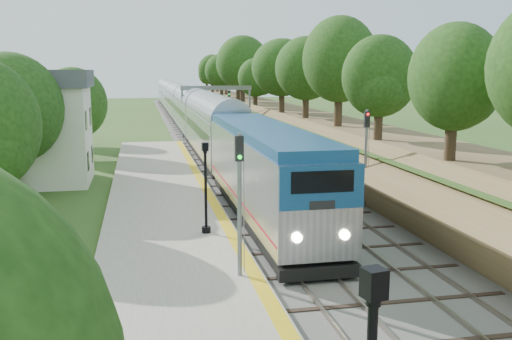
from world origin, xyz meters
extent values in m
cube|color=#4C4944|center=(2.00, 60.00, 0.06)|extent=(9.50, 170.00, 0.12)
cube|color=gray|center=(-0.72, 60.00, 0.20)|extent=(0.08, 170.00, 0.16)
cube|color=gray|center=(0.72, 60.00, 0.20)|extent=(0.08, 170.00, 0.16)
cube|color=gray|center=(3.28, 60.00, 0.20)|extent=(0.08, 170.00, 0.16)
cube|color=gray|center=(4.72, 60.00, 0.20)|extent=(0.08, 170.00, 0.16)
cube|color=gray|center=(-5.20, 16.00, 0.19)|extent=(6.40, 68.00, 0.38)
cube|color=gold|center=(-2.35, 16.00, 0.39)|extent=(0.55, 68.00, 0.01)
cube|color=brown|center=(11.50, 60.00, 1.50)|extent=(9.00, 170.00, 3.00)
cube|color=brown|center=(7.60, 60.00, 1.30)|extent=(4.47, 170.00, 4.54)
cylinder|color=#332316|center=(10.00, 60.00, 4.31)|extent=(0.60, 0.60, 2.62)
sphere|color=#18360E|center=(10.00, 60.00, 7.88)|extent=(5.70, 5.70, 5.70)
cylinder|color=#332316|center=(10.00, 110.00, 4.31)|extent=(0.60, 0.60, 2.62)
sphere|color=#18360E|center=(10.00, 110.00, 7.88)|extent=(5.70, 5.70, 5.70)
cube|color=white|center=(-14.00, 30.00, 3.40)|extent=(8.00, 6.00, 6.80)
cube|color=#494C50|center=(-14.00, 30.00, 7.40)|extent=(8.60, 6.60, 1.20)
cube|color=black|center=(-9.99, 28.20, 1.80)|extent=(0.05, 1.10, 1.30)
cube|color=black|center=(-9.99, 31.80, 1.80)|extent=(0.05, 1.10, 1.30)
cube|color=black|center=(-9.99, 28.20, 4.60)|extent=(0.05, 1.10, 1.30)
cube|color=black|center=(-9.99, 31.80, 4.60)|extent=(0.05, 1.10, 1.30)
cylinder|color=slate|center=(-1.50, 55.00, 3.10)|extent=(0.24, 0.24, 6.20)
cylinder|color=slate|center=(6.50, 55.00, 3.10)|extent=(0.24, 0.24, 6.20)
cube|color=slate|center=(2.50, 55.00, 5.95)|extent=(8.40, 0.25, 0.50)
cube|color=black|center=(0.00, 54.85, 5.20)|extent=(0.30, 0.20, 0.90)
cube|color=black|center=(4.00, 54.85, 5.20)|extent=(0.30, 0.20, 0.90)
cylinder|color=#332316|center=(-12.00, 26.00, 1.22)|extent=(0.60, 0.60, 2.45)
sphere|color=#18360E|center=(-12.00, 26.00, 4.55)|extent=(5.32, 5.32, 5.32)
cylinder|color=#332316|center=(-12.00, 42.00, 1.22)|extent=(0.60, 0.60, 2.45)
sphere|color=#18360E|center=(-12.00, 42.00, 4.55)|extent=(5.32, 5.32, 5.32)
cube|color=black|center=(0.00, 16.91, 0.60)|extent=(2.97, 18.59, 0.65)
cube|color=#B7BAC1|center=(0.00, 16.91, 2.75)|extent=(3.23, 19.37, 3.66)
cube|color=navy|center=(0.00, 16.91, 4.82)|extent=(3.10, 18.59, 0.47)
cube|color=navy|center=(0.00, 7.19, 3.78)|extent=(3.20, 0.10, 1.61)
cube|color=black|center=(0.00, 7.15, 3.99)|extent=(2.37, 0.06, 0.81)
cube|color=#A5101D|center=(0.00, 16.91, 1.52)|extent=(3.25, 18.98, 0.11)
cube|color=#B7BAC1|center=(0.00, 37.95, 2.38)|extent=(3.23, 21.52, 4.20)
cube|color=#B7BAC1|center=(0.00, 60.07, 2.38)|extent=(3.23, 21.52, 4.20)
cube|color=#B7BAC1|center=(0.00, 82.19, 2.38)|extent=(3.23, 21.52, 4.20)
cube|color=#B7BAC1|center=(0.00, 104.31, 2.38)|extent=(3.23, 21.52, 4.20)
cube|color=#B7BAC1|center=(0.00, 126.43, 2.38)|extent=(3.23, 21.52, 4.20)
cube|color=black|center=(-3.22, -4.98, 5.00)|extent=(0.36, 0.36, 0.43)
cube|color=silver|center=(-3.22, -4.98, 5.00)|extent=(0.26, 0.26, 0.33)
cylinder|color=black|center=(-3.48, 13.92, 0.52)|extent=(0.42, 0.42, 0.29)
cylinder|color=black|center=(-3.48, 13.92, 2.40)|extent=(0.13, 0.13, 3.76)
cube|color=black|center=(-3.48, 13.92, 4.48)|extent=(0.30, 0.30, 0.39)
cube|color=silver|center=(-3.48, 13.92, 4.48)|extent=(0.22, 0.22, 0.29)
cylinder|color=slate|center=(-2.90, 7.98, 3.05)|extent=(0.17, 0.17, 5.34)
cube|color=black|center=(-2.90, 7.98, 5.17)|extent=(0.31, 0.20, 0.92)
cylinder|color=#0CE526|center=(-2.90, 7.86, 5.17)|extent=(0.15, 0.06, 0.15)
cylinder|color=slate|center=(6.20, 18.21, 2.95)|extent=(0.16, 0.16, 5.66)
cube|color=black|center=(6.20, 18.21, 5.23)|extent=(0.31, 0.20, 0.91)
cylinder|color=#FF0C0C|center=(6.20, 18.09, 5.23)|extent=(0.15, 0.05, 0.15)
camera|label=1|loc=(-6.36, -12.09, 7.94)|focal=40.00mm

